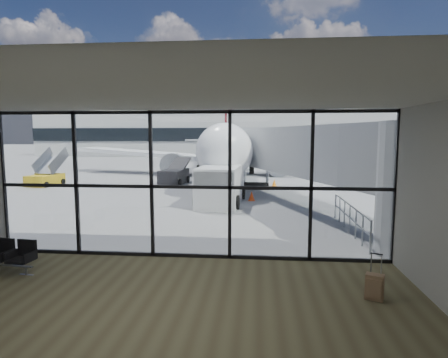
% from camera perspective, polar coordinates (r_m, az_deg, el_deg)
% --- Properties ---
extents(ground, '(220.00, 220.00, 0.00)m').
position_cam_1_polar(ground, '(51.26, 2.90, 2.38)').
color(ground, slate).
rests_on(ground, ground).
extents(lounge_shell, '(12.02, 8.01, 4.51)m').
position_cam_1_polar(lounge_shell, '(6.69, -12.56, -2.91)').
color(lounge_shell, brown).
rests_on(lounge_shell, ground).
extents(glass_curtain_wall, '(12.10, 0.12, 4.50)m').
position_cam_1_polar(glass_curtain_wall, '(11.37, -5.15, -0.98)').
color(glass_curtain_wall, white).
rests_on(glass_curtain_wall, ground).
extents(jet_bridge, '(8.00, 16.50, 4.33)m').
position_cam_1_polar(jet_bridge, '(18.41, 14.17, 3.33)').
color(jet_bridge, '#A3A5A9').
rests_on(jet_bridge, ground).
extents(apron_railing, '(0.06, 5.46, 1.11)m').
position_cam_1_polar(apron_railing, '(15.32, 18.63, -5.14)').
color(apron_railing, gray).
rests_on(apron_railing, ground).
extents(far_terminal, '(80.00, 12.20, 11.00)m').
position_cam_1_polar(far_terminal, '(73.10, 3.16, 6.92)').
color(far_terminal, silver).
rests_on(far_terminal, ground).
extents(tree_0, '(4.95, 4.95, 7.12)m').
position_cam_1_polar(tree_0, '(95.48, -24.50, 6.51)').
color(tree_0, '#382619').
rests_on(tree_0, ground).
extents(tree_1, '(5.61, 5.61, 8.07)m').
position_cam_1_polar(tree_1, '(92.68, -21.26, 7.06)').
color(tree_1, '#382619').
rests_on(tree_1, ground).
extents(tree_2, '(6.27, 6.27, 9.03)m').
position_cam_1_polar(tree_2, '(90.19, -17.83, 7.61)').
color(tree_2, '#382619').
rests_on(tree_2, ground).
extents(tree_3, '(4.95, 4.95, 7.12)m').
position_cam_1_polar(tree_3, '(88.01, -14.18, 6.95)').
color(tree_3, '#382619').
rests_on(tree_3, ground).
extents(tree_4, '(5.61, 5.61, 8.07)m').
position_cam_1_polar(tree_4, '(86.23, -10.40, 7.46)').
color(tree_4, '#382619').
rests_on(tree_4, ground).
extents(tree_5, '(6.27, 6.27, 9.03)m').
position_cam_1_polar(tree_5, '(84.84, -6.46, 7.97)').
color(tree_5, '#382619').
rests_on(tree_5, ground).
extents(seating_row, '(2.04, 0.78, 0.90)m').
position_cam_1_polar(seating_row, '(12.18, -30.75, -9.77)').
color(seating_row, gray).
rests_on(seating_row, ground).
extents(suitcase, '(0.46, 0.40, 1.07)m').
position_cam_1_polar(suitcase, '(9.49, 21.95, -14.98)').
color(suitcase, '#88684C').
rests_on(suitcase, ground).
extents(airliner, '(30.13, 34.97, 9.01)m').
position_cam_1_polar(airliner, '(37.86, 0.21, 5.06)').
color(airliner, white).
rests_on(airliner, ground).
extents(service_van, '(2.58, 4.95, 2.10)m').
position_cam_1_polar(service_van, '(20.60, -0.51, -0.84)').
color(service_van, silver).
rests_on(service_van, ground).
extents(belt_loader, '(2.01, 4.45, 1.99)m').
position_cam_1_polar(belt_loader, '(29.42, -7.55, 0.53)').
color(belt_loader, black).
rests_on(belt_loader, ground).
extents(mobile_stairs, '(2.01, 3.42, 2.31)m').
position_cam_1_polar(mobile_stairs, '(31.42, -25.51, 0.11)').
color(mobile_stairs, gold).
rests_on(mobile_stairs, ground).
extents(traffic_cone_a, '(0.38, 0.38, 0.55)m').
position_cam_1_polar(traffic_cone_a, '(21.80, 4.22, -2.62)').
color(traffic_cone_a, '#E63D0C').
rests_on(traffic_cone_a, ground).
extents(traffic_cone_c, '(0.36, 0.36, 0.52)m').
position_cam_1_polar(traffic_cone_c, '(28.30, 7.67, -0.58)').
color(traffic_cone_c, orange).
rests_on(traffic_cone_c, ground).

